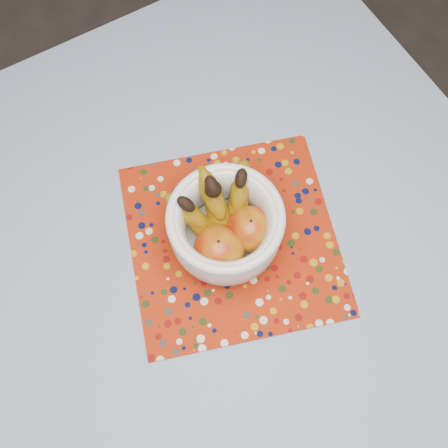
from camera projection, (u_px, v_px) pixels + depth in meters
table at (201, 321)px, 1.00m from camera, size 1.20×1.20×0.75m
tablecloth at (199, 312)px, 0.92m from camera, size 1.32×1.32×0.01m
placemat at (233, 239)px, 0.96m from camera, size 0.47×0.47×0.00m
fruit_bowl at (223, 222)px, 0.90m from camera, size 0.23×0.21×0.15m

